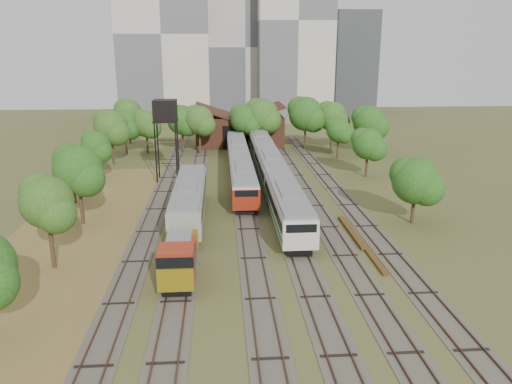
{
  "coord_description": "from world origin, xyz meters",
  "views": [
    {
      "loc": [
        -4.64,
        -36.25,
        17.16
      ],
      "look_at": [
        -0.9,
        15.31,
        2.5
      ],
      "focal_mm": 35.0,
      "sensor_mm": 36.0,
      "label": 1
    }
  ],
  "objects": [
    {
      "name": "tower_right",
      "position": [
        14.0,
        92.0,
        24.0
      ],
      "size": [
        18.0,
        16.0,
        48.0
      ],
      "primitive_type": "cube",
      "color": "beige",
      "rests_on": "ground"
    },
    {
      "name": "water_tower",
      "position": [
        -11.86,
        30.99,
        9.23
      ],
      "size": [
        3.17,
        3.17,
        10.95
      ],
      "color": "black",
      "rests_on": "ground"
    },
    {
      "name": "tree_band_far",
      "position": [
        3.72,
        50.4,
        5.85
      ],
      "size": [
        43.14,
        10.23,
        9.42
      ],
      "color": "#382616",
      "rests_on": "ground"
    },
    {
      "name": "dry_grass_patch",
      "position": [
        -18.0,
        8.0,
        0.02
      ],
      "size": [
        14.0,
        60.0,
        0.04
      ],
      "primitive_type": "cube",
      "color": "brown",
      "rests_on": "ground"
    },
    {
      "name": "rail_pile_near",
      "position": [
        8.0,
        8.61,
        0.15
      ],
      "size": [
        0.6,
        9.0,
        0.3
      ],
      "primitive_type": "cube",
      "color": "brown",
      "rests_on": "ground"
    },
    {
      "name": "rail_pile_far",
      "position": [
        8.2,
        2.58,
        0.12
      ],
      "size": [
        0.45,
        7.25,
        0.24
      ],
      "primitive_type": "cube",
      "color": "brown",
      "rests_on": "ground"
    },
    {
      "name": "railcar_rear",
      "position": [
        -2.0,
        58.62,
        1.79
      ],
      "size": [
        2.75,
        16.08,
        3.39
      ],
      "color": "black",
      "rests_on": "ground"
    },
    {
      "name": "maintenance_shed",
      "position": [
        -1.0,
        57.98,
        2.91
      ],
      "size": [
        16.45,
        11.55,
        7.58
      ],
      "color": "#361B13",
      "rests_on": "ground"
    },
    {
      "name": "shunter_locomotive",
      "position": [
        -8.0,
        -0.65,
        1.66
      ],
      "size": [
        2.65,
        8.1,
        3.47
      ],
      "color": "black",
      "rests_on": "ground"
    },
    {
      "name": "tree_band_right",
      "position": [
        15.19,
        25.77,
        4.6
      ],
      "size": [
        5.43,
        36.93,
        6.91
      ],
      "color": "#382616",
      "rests_on": "ground"
    },
    {
      "name": "tree_band_left",
      "position": [
        -20.51,
        30.28,
        5.41
      ],
      "size": [
        8.2,
        73.48,
        8.5
      ],
      "color": "#382616",
      "rests_on": "ground"
    },
    {
      "name": "railcar_green_set",
      "position": [
        2.0,
        28.66,
        2.05
      ],
      "size": [
        3.13,
        52.08,
        3.88
      ],
      "color": "black",
      "rests_on": "ground"
    },
    {
      "name": "tower_far_right",
      "position": [
        34.0,
        110.0,
        14.0
      ],
      "size": [
        12.0,
        12.0,
        28.0
      ],
      "primitive_type": "cube",
      "color": "#3A3D41",
      "rests_on": "ground"
    },
    {
      "name": "old_grey_coach",
      "position": [
        -8.0,
        14.21,
        2.13
      ],
      "size": [
        3.16,
        18.0,
        3.91
      ],
      "color": "black",
      "rests_on": "ground"
    },
    {
      "name": "tower_left",
      "position": [
        -18.0,
        95.0,
        21.0
      ],
      "size": [
        22.0,
        16.0,
        42.0
      ],
      "primitive_type": "cube",
      "color": "beige",
      "rests_on": "ground"
    },
    {
      "name": "tower_centre",
      "position": [
        2.0,
        100.0,
        18.0
      ],
      "size": [
        20.0,
        18.0,
        36.0
      ],
      "primitive_type": "cube",
      "color": "#B0A99F",
      "rests_on": "ground"
    },
    {
      "name": "ground",
      "position": [
        0.0,
        0.0,
        0.0
      ],
      "size": [
        240.0,
        240.0,
        0.0
      ],
      "primitive_type": "plane",
      "color": "#475123",
      "rests_on": "ground"
    },
    {
      "name": "tracks",
      "position": [
        -0.67,
        25.0,
        0.04
      ],
      "size": [
        24.6,
        80.0,
        0.19
      ],
      "color": "#4C473D",
      "rests_on": "ground"
    },
    {
      "name": "railcar_red_set",
      "position": [
        -2.0,
        31.37,
        1.95
      ],
      "size": [
        2.98,
        34.58,
        3.69
      ],
      "color": "black",
      "rests_on": "ground"
    }
  ]
}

